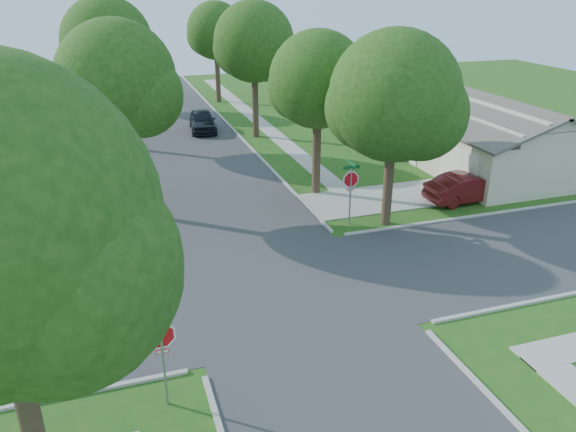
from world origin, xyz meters
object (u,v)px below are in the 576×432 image
(tree_w_near, at_px, (118,85))
(car_curb_west, at_px, (143,88))
(tree_e_near, at_px, (319,84))
(car_curb_east, at_px, (202,120))
(tree_w_far, at_px, (105,43))
(tree_ne_corner, at_px, (395,102))
(tree_w_mid, at_px, (109,47))
(car_driveway, at_px, (467,188))
(stop_sign_sw, at_px, (161,340))
(tree_e_far, at_px, (216,33))
(house_ne_far, at_px, (355,87))
(stop_sign_ne, at_px, (351,182))
(tree_e_mid, at_px, (255,46))
(house_ne_near, at_px, (479,138))

(tree_w_near, height_order, car_curb_west, tree_w_near)
(tree_e_near, relative_size, car_curb_east, 1.82)
(tree_w_far, distance_m, tree_ne_corner, 31.77)
(tree_w_near, bearing_deg, car_curb_east, 67.82)
(tree_w_mid, relative_size, car_curb_west, 2.05)
(car_driveway, bearing_deg, tree_e_near, 58.95)
(stop_sign_sw, height_order, tree_e_far, tree_e_far)
(stop_sign_sw, xyz_separation_m, house_ne_far, (20.69, 33.70, -0.51))
(tree_w_mid, relative_size, tree_ne_corner, 1.10)
(car_driveway, bearing_deg, tree_e_far, 9.72)
(car_driveway, bearing_deg, stop_sign_ne, 93.11)
(tree_w_near, bearing_deg, tree_e_mid, 51.92)
(tree_e_mid, height_order, tree_e_far, tree_e_mid)
(stop_sign_ne, distance_m, tree_e_near, 5.62)
(house_ne_far, bearing_deg, tree_w_far, 166.36)
(tree_e_mid, relative_size, tree_ne_corner, 1.06)
(tree_e_far, bearing_deg, car_curb_west, 139.53)
(tree_w_near, distance_m, car_curb_west, 31.07)
(tree_e_near, distance_m, tree_w_mid, 15.26)
(stop_sign_ne, bearing_deg, house_ne_near, 29.14)
(tree_e_near, bearing_deg, tree_w_near, 180.00)
(tree_e_far, bearing_deg, tree_w_mid, -125.85)
(tree_w_far, relative_size, house_ne_near, 0.59)
(tree_e_near, bearing_deg, car_curb_west, 101.83)
(tree_e_near, xyz_separation_m, car_curb_west, (-6.38, 30.44, -4.97))
(house_ne_far, distance_m, car_curb_east, 15.51)
(tree_ne_corner, distance_m, car_driveway, 7.20)
(tree_w_near, distance_m, car_curb_east, 16.86)
(stop_sign_ne, bearing_deg, house_ne_far, 65.07)
(tree_ne_corner, bearing_deg, tree_w_mid, 123.22)
(stop_sign_sw, bearing_deg, tree_w_near, 89.77)
(tree_e_far, distance_m, house_ne_near, 25.99)
(stop_sign_sw, height_order, tree_ne_corner, tree_ne_corner)
(stop_sign_sw, xyz_separation_m, tree_e_far, (9.45, 38.71, 3.95))
(house_ne_near, bearing_deg, tree_ne_corner, -144.82)
(car_curb_west, bearing_deg, house_ne_far, 153.29)
(tree_e_far, distance_m, car_driveway, 29.76)
(tree_w_mid, bearing_deg, tree_e_mid, -0.00)
(tree_ne_corner, height_order, car_curb_west, tree_ne_corner)
(tree_e_mid, bearing_deg, tree_ne_corner, -84.55)
(stop_sign_sw, height_order, house_ne_near, house_ne_near)
(stop_sign_ne, bearing_deg, car_driveway, 6.71)
(stop_sign_sw, relative_size, stop_sign_ne, 1.00)
(tree_w_mid, distance_m, car_driveway, 23.11)
(stop_sign_sw, distance_m, tree_ne_corner, 14.64)
(stop_sign_ne, xyz_separation_m, tree_w_near, (-9.34, 4.31, 4.08))
(tree_e_near, height_order, house_ne_near, tree_e_near)
(tree_w_far, distance_m, house_ne_near, 31.17)
(tree_e_mid, height_order, house_ne_far, tree_e_mid)
(tree_e_near, distance_m, car_driveway, 9.06)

